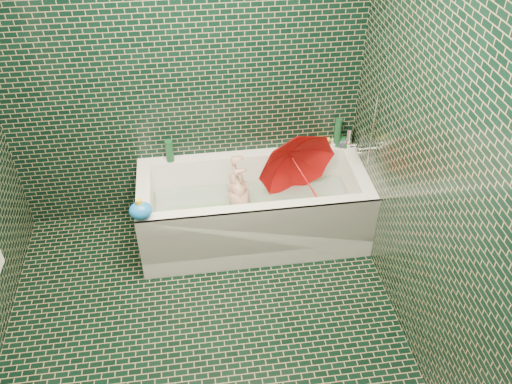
{
  "coord_description": "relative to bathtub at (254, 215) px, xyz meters",
  "views": [
    {
      "loc": [
        0.03,
        -2.09,
        2.98
      ],
      "look_at": [
        0.44,
        0.82,
        0.58
      ],
      "focal_mm": 38.0,
      "sensor_mm": 36.0,
      "label": 1
    }
  ],
  "objects": [
    {
      "name": "bottle_right_pump",
      "position": [
        0.8,
        0.32,
        0.42
      ],
      "size": [
        0.05,
        0.05,
        0.17
      ],
      "primitive_type": "cylinder",
      "rotation": [
        0.0,
        0.0,
        -0.08
      ],
      "color": "silver",
      "rests_on": "bathtub"
    },
    {
      "name": "bottle_right_tall",
      "position": [
        0.71,
        0.35,
        0.46
      ],
      "size": [
        0.07,
        0.07,
        0.24
      ],
      "primitive_type": "cylinder",
      "rotation": [
        0.0,
        0.0,
        -0.25
      ],
      "color": "#134324",
      "rests_on": "bathtub"
    },
    {
      "name": "bathtub",
      "position": [
        0.0,
        0.0,
        0.0
      ],
      "size": [
        1.7,
        0.75,
        0.55
      ],
      "color": "white",
      "rests_on": "floor"
    },
    {
      "name": "bath_toy",
      "position": [
        -0.8,
        -0.31,
        0.41
      ],
      "size": [
        0.18,
        0.16,
        0.15
      ],
      "rotation": [
        0.0,
        0.0,
        -0.21
      ],
      "color": "blue",
      "rests_on": "bathtub"
    },
    {
      "name": "wall_back",
      "position": [
        -0.45,
        0.39,
        1.04
      ],
      "size": [
        2.8,
        0.0,
        2.8
      ],
      "primitive_type": "plane",
      "rotation": [
        1.57,
        0.0,
        0.0
      ],
      "color": "black",
      "rests_on": "floor"
    },
    {
      "name": "rubber_duck",
      "position": [
        0.62,
        0.35,
        0.38
      ],
      "size": [
        0.11,
        0.09,
        0.08
      ],
      "rotation": [
        0.0,
        0.0,
        -0.38
      ],
      "color": "yellow",
      "rests_on": "bathtub"
    },
    {
      "name": "child",
      "position": [
        -0.09,
        -0.02,
        0.1
      ],
      "size": [
        0.84,
        0.34,
        0.25
      ],
      "primitive_type": "imported",
      "rotation": [
        -1.5,
        0.0,
        -1.62
      ],
      "color": "tan",
      "rests_on": "bathtub"
    },
    {
      "name": "wall_right",
      "position": [
        0.85,
        -1.01,
        1.04
      ],
      "size": [
        0.0,
        2.8,
        2.8
      ],
      "primitive_type": "plane",
      "rotation": [
        1.57,
        0.0,
        -1.57
      ],
      "color": "black",
      "rests_on": "floor"
    },
    {
      "name": "bottle_left_tall",
      "position": [
        -0.6,
        0.33,
        0.43
      ],
      "size": [
        0.08,
        0.08,
        0.18
      ],
      "primitive_type": "cylinder",
      "rotation": [
        0.0,
        0.0,
        -0.35
      ],
      "color": "#134324",
      "rests_on": "bathtub"
    },
    {
      "name": "bath_mat",
      "position": [
        0.0,
        0.02,
        -0.06
      ],
      "size": [
        1.35,
        0.47,
        0.01
      ],
      "primitive_type": "cube",
      "color": "#4DC327",
      "rests_on": "bathtub"
    },
    {
      "name": "water",
      "position": [
        0.0,
        0.02,
        0.09
      ],
      "size": [
        1.48,
        0.53,
        0.0
      ],
      "primitive_type": "cube",
      "color": "silver",
      "rests_on": "bathtub"
    },
    {
      "name": "faucet",
      "position": [
        0.81,
        0.01,
        0.56
      ],
      "size": [
        0.18,
        0.19,
        0.55
      ],
      "color": "silver",
      "rests_on": "wall_right"
    },
    {
      "name": "floor",
      "position": [
        -0.45,
        -1.01,
        -0.21
      ],
      "size": [
        2.8,
        2.8,
        0.0
      ],
      "primitive_type": "plane",
      "color": "black",
      "rests_on": "ground"
    },
    {
      "name": "umbrella",
      "position": [
        0.37,
        0.02,
        0.33
      ],
      "size": [
        0.88,
        0.79,
        0.83
      ],
      "primitive_type": "imported",
      "rotation": [
        0.21,
        -0.47,
        0.17
      ],
      "color": "red",
      "rests_on": "bathtub"
    },
    {
      "name": "soap_bottle_b",
      "position": [
        0.78,
        0.31,
        0.34
      ],
      "size": [
        0.1,
        0.1,
        0.2
      ],
      "primitive_type": "imported",
      "rotation": [
        0.0,
        0.0,
        0.12
      ],
      "color": "#4D1D6F",
      "rests_on": "bathtub"
    },
    {
      "name": "soap_bottle_c",
      "position": [
        0.74,
        0.31,
        0.34
      ],
      "size": [
        0.18,
        0.18,
        0.18
      ],
      "primitive_type": "imported",
      "rotation": [
        0.0,
        0.0,
        -0.39
      ],
      "color": "#134324",
      "rests_on": "bathtub"
    },
    {
      "name": "soap_bottle_a",
      "position": [
        0.72,
        0.34,
        0.34
      ],
      "size": [
        0.12,
        0.12,
        0.25
      ],
      "primitive_type": "imported",
      "rotation": [
        0.0,
        0.0,
        0.28
      ],
      "color": "white",
      "rests_on": "bathtub"
    },
    {
      "name": "bottle_left_short",
      "position": [
        -0.6,
        0.33,
        0.43
      ],
      "size": [
        0.07,
        0.07,
        0.18
      ],
      "primitive_type": "cylinder",
      "rotation": [
        0.0,
        0.0,
        0.33
      ],
      "color": "white",
      "rests_on": "bathtub"
    }
  ]
}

